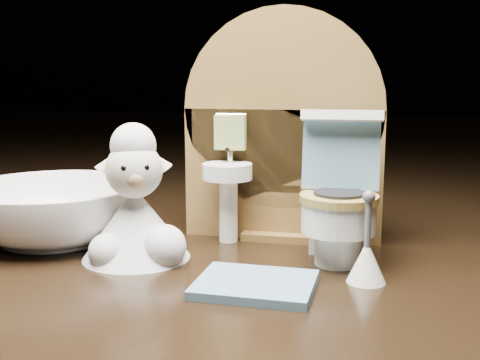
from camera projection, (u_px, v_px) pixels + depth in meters
The scene contains 6 objects.
backdrop_panel at pixel (282, 139), 0.39m from camera, with size 0.13×0.05×0.15m.
toy_toilet at pixel (339, 206), 0.35m from camera, with size 0.05×0.06×0.09m.
bath_mat at pixel (255, 285), 0.31m from camera, with size 0.06×0.05×0.00m, color slate.
toilet_brush at pixel (367, 258), 0.32m from camera, with size 0.02×0.02×0.05m.
plush_lamb at pixel (136, 212), 0.35m from camera, with size 0.07×0.06×0.08m.
ceramic_bowl at pixel (54, 212), 0.39m from camera, with size 0.12×0.12×0.04m, color white.
Camera 1 is at (0.05, -0.32, 0.11)m, focal length 45.00 mm.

